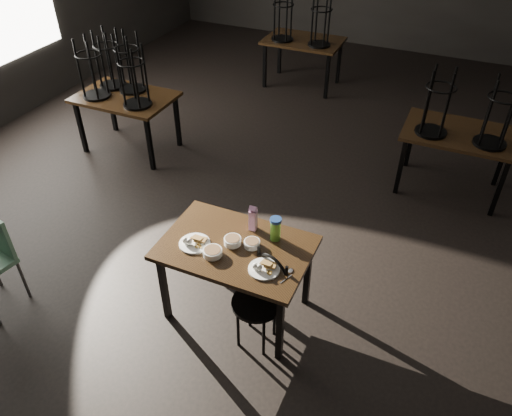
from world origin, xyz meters
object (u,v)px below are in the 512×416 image
at_px(main_table, 236,253).
at_px(bentwood_chair, 263,294).
at_px(juice_carton, 253,219).
at_px(water_bottle, 276,229).

distance_m(main_table, bentwood_chair, 0.40).
relative_size(juice_carton, water_bottle, 1.15).
xyz_separation_m(juice_carton, bentwood_chair, (0.27, -0.42, -0.37)).
xyz_separation_m(juice_carton, water_bottle, (0.21, -0.04, -0.00)).
relative_size(main_table, water_bottle, 5.79).
bearing_deg(bentwood_chair, juice_carton, 144.98).
bearing_deg(main_table, bentwood_chair, -29.13).
bearing_deg(bentwood_chair, water_bottle, 120.55).
bearing_deg(water_bottle, juice_carton, 169.53).
bearing_deg(water_bottle, main_table, -140.72).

